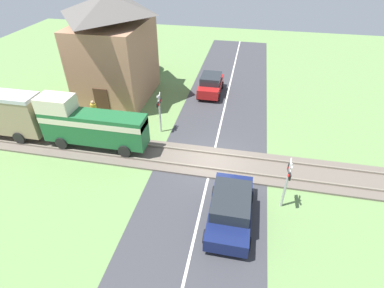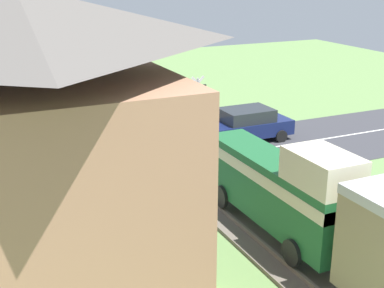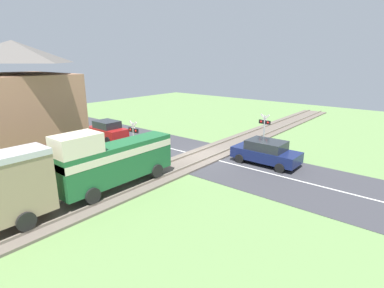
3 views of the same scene
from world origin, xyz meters
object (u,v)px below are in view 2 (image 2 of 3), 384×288
(station_building, at_px, (33,177))
(pedestrian_by_station, at_px, (208,263))
(car_near_crossing, at_px, (246,124))
(crossing_signal_west_approach, at_px, (198,96))
(train, at_px, (373,242))
(crossing_signal_east_approach, at_px, (153,160))

(station_building, distance_m, pedestrian_by_station, 5.07)
(car_near_crossing, height_order, crossing_signal_west_approach, crossing_signal_west_approach)
(train, distance_m, crossing_signal_west_approach, 15.42)
(crossing_signal_west_approach, height_order, crossing_signal_east_approach, same)
(crossing_signal_east_approach, xyz_separation_m, pedestrian_by_station, (0.44, 4.97, -1.09))
(crossing_signal_east_approach, distance_m, station_building, 6.84)
(train, height_order, pedestrian_by_station, train)
(crossing_signal_east_approach, distance_m, pedestrian_by_station, 5.11)
(train, distance_m, station_building, 7.90)
(car_near_crossing, bearing_deg, station_building, 41.83)
(crossing_signal_west_approach, distance_m, crossing_signal_east_approach, 9.41)
(car_near_crossing, xyz_separation_m, crossing_signal_west_approach, (1.40, -2.44, 1.01))
(crossing_signal_east_approach, bearing_deg, pedestrian_by_station, 84.98)
(crossing_signal_west_approach, bearing_deg, car_near_crossing, 119.82)
(train, xyz_separation_m, crossing_signal_west_approach, (-2.67, -15.19, -0.04))
(train, distance_m, crossing_signal_east_approach, 7.90)
(pedestrian_by_station, bearing_deg, train, 141.57)
(crossing_signal_east_approach, height_order, pedestrian_by_station, crossing_signal_east_approach)
(crossing_signal_east_approach, bearing_deg, train, 109.73)
(car_near_crossing, distance_m, station_building, 15.38)
(crossing_signal_east_approach, bearing_deg, crossing_signal_west_approach, -124.54)
(crossing_signal_east_approach, relative_size, pedestrian_by_station, 1.75)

